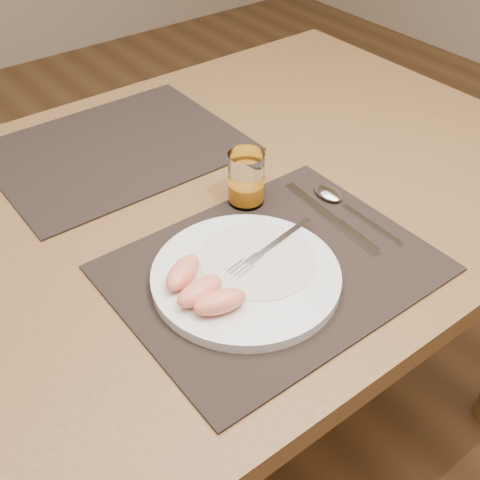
% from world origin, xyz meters
% --- Properties ---
extents(ground, '(5.00, 5.00, 0.00)m').
position_xyz_m(ground, '(0.00, 0.00, 0.00)').
color(ground, brown).
rests_on(ground, ground).
extents(table, '(1.40, 0.90, 0.75)m').
position_xyz_m(table, '(0.00, 0.00, 0.67)').
color(table, brown).
rests_on(table, ground).
extents(placemat_near, '(0.45, 0.35, 0.00)m').
position_xyz_m(placemat_near, '(-0.01, -0.22, 0.75)').
color(placemat_near, black).
rests_on(placemat_near, table).
extents(placemat_far, '(0.45, 0.35, 0.00)m').
position_xyz_m(placemat_far, '(-0.03, 0.22, 0.75)').
color(placemat_far, black).
rests_on(placemat_far, table).
extents(plate, '(0.27, 0.27, 0.02)m').
position_xyz_m(plate, '(-0.05, -0.22, 0.76)').
color(plate, white).
rests_on(plate, placemat_near).
extents(plate_dressing, '(0.17, 0.17, 0.00)m').
position_xyz_m(plate_dressing, '(-0.02, -0.21, 0.77)').
color(plate_dressing, white).
rests_on(plate_dressing, plate).
extents(fork, '(0.17, 0.05, 0.00)m').
position_xyz_m(fork, '(-0.01, -0.20, 0.77)').
color(fork, silver).
rests_on(fork, plate).
extents(knife, '(0.03, 0.22, 0.01)m').
position_xyz_m(knife, '(0.14, -0.20, 0.76)').
color(knife, silver).
rests_on(knife, placemat_near).
extents(spoon, '(0.04, 0.19, 0.01)m').
position_xyz_m(spoon, '(0.18, -0.15, 0.76)').
color(spoon, silver).
rests_on(spoon, placemat_near).
extents(juice_glass, '(0.06, 0.06, 0.09)m').
position_xyz_m(juice_glass, '(0.06, -0.07, 0.79)').
color(juice_glass, white).
rests_on(juice_glass, placemat_near).
extents(grapefruit_wedges, '(0.09, 0.14, 0.03)m').
position_xyz_m(grapefruit_wedges, '(-0.13, -0.22, 0.78)').
color(grapefruit_wedges, '#FF8968').
rests_on(grapefruit_wedges, plate).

